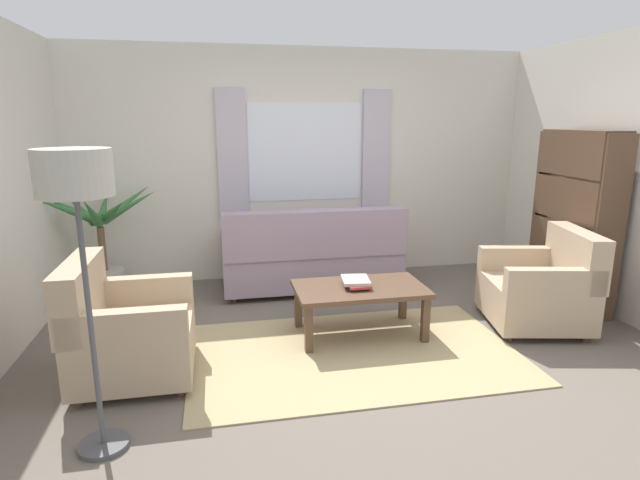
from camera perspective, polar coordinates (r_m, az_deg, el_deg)
ground_plane at (r=4.17m, az=3.84°, el=-12.55°), size 6.24×6.24×0.00m
wall_back at (r=5.98m, az=-1.74°, el=8.41°), size 5.32×0.12×2.60m
window_with_curtains at (r=5.88m, az=-1.61°, el=9.79°), size 1.98×0.07×1.40m
area_rug at (r=4.16m, az=3.84°, el=-12.47°), size 2.57×1.61×0.01m
couch at (r=5.50m, az=-0.92°, el=-1.89°), size 1.90×0.82×0.92m
armchair_left at (r=3.92m, az=-21.01°, el=-9.49°), size 0.82×0.84×0.88m
armchair_right at (r=4.96m, az=23.60°, el=-4.94°), size 0.98×0.99×0.88m
coffee_table at (r=4.35m, az=4.49°, el=-5.93°), size 1.10×0.64×0.44m
book_stack_on_table at (r=4.34m, az=4.01°, el=-4.71°), size 0.26×0.32×0.07m
potted_plant at (r=5.66m, az=-23.21°, el=-0.58°), size 1.17×1.07×1.18m
bookshelf at (r=5.51m, az=26.39°, el=1.00°), size 0.30×0.94×1.72m
standing_lamp at (r=2.86m, az=-25.61°, el=4.33°), size 0.38×0.38×1.68m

